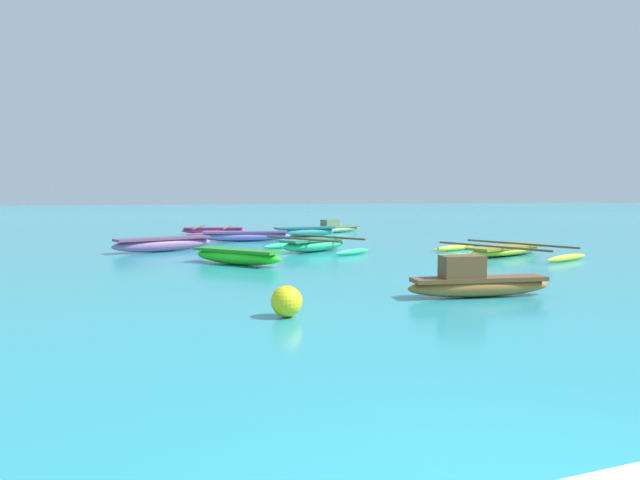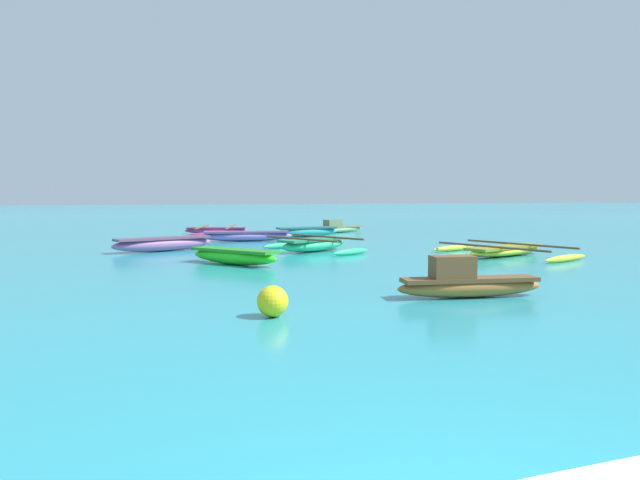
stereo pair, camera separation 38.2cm
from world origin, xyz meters
name	(u,v)px [view 1 (the left image)]	position (x,y,z in m)	size (l,w,h in m)	color
moored_boat_0	(476,282)	(4.36, 7.25, 0.28)	(2.90, 0.97, 0.80)	#A8672B
moored_boat_1	(213,230)	(2.76, 26.71, 0.18)	(3.15, 4.58, 0.38)	#DC3884
moored_boat_2	(315,244)	(4.50, 16.63, 0.24)	(3.12, 3.96, 0.50)	#2DCA7F
moored_boat_3	(245,236)	(3.24, 21.72, 0.24)	(3.90, 1.35, 0.42)	#9D73CB
moored_boat_4	(506,250)	(9.79, 13.22, 0.17)	(3.54, 4.74, 0.37)	yellow
moored_boat_5	(335,228)	(8.88, 25.66, 0.24)	(3.34, 1.85, 0.68)	#99BF79
moored_boat_6	(237,256)	(1.20, 13.87, 0.24)	(2.32, 2.80, 0.43)	#2EE122
moored_boat_7	(164,244)	(-0.39, 18.40, 0.27)	(3.61, 1.79, 0.49)	#9D5F97
moored_boat_8	(305,231)	(6.41, 23.24, 0.26)	(3.13, 0.84, 0.46)	teal
mooring_buoy_0	(287,301)	(0.46, 6.79, 0.25)	(0.50, 0.50, 0.50)	yellow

